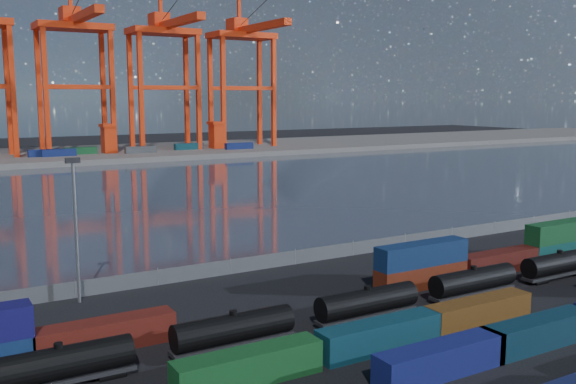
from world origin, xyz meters
TOP-DOWN VIEW (x-y plane):
  - ground at (0.00, 0.00)m, footprint 700.00×700.00m
  - harbor_water at (0.00, 105.00)m, footprint 700.00×700.00m
  - far_quay at (0.00, 210.00)m, footprint 700.00×70.00m
  - container_row_south at (-5.24, -9.29)m, footprint 140.45×2.61m
  - container_row_mid at (-9.78, -2.37)m, footprint 142.72×2.62m
  - container_row_north at (4.36, 10.74)m, footprint 142.45×2.64m
  - tanker_string at (-13.04, 4.66)m, footprint 120.68×2.62m
  - waterfront_fence at (-0.00, 28.00)m, footprint 160.12×0.12m
  - yard_light_mast at (-30.00, 26.00)m, footprint 1.60×0.40m
  - gantry_cranes at (-7.50, 203.12)m, footprint 202.29×52.39m
  - quay_containers at (-11.00, 195.46)m, footprint 172.58×10.99m
  - straddle_carriers at (-2.50, 200.00)m, footprint 140.00×7.00m

SIDE VIEW (x-z plane):
  - ground at x=0.00m, z-range 0.00..0.00m
  - harbor_water at x=0.00m, z-range 0.01..0.01m
  - far_quay at x=0.00m, z-range 0.00..2.00m
  - waterfront_fence at x=0.00m, z-range -0.10..2.10m
  - container_row_mid at x=-9.78m, z-range 0.00..2.79m
  - container_row_south at x=-5.24m, z-range -1.08..4.48m
  - tanker_string at x=-13.04m, z-range 0.01..3.75m
  - container_row_north at x=4.36m, z-range -0.64..4.98m
  - quay_containers at x=-11.00m, z-range 2.00..4.60m
  - straddle_carriers at x=-2.50m, z-range 2.27..13.37m
  - yard_light_mast at x=-30.00m, z-range 1.00..17.60m
  - gantry_cranes at x=-7.50m, z-range 8.02..78.96m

